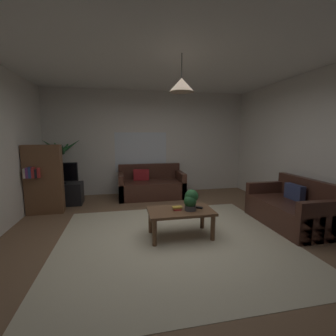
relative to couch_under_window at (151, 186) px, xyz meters
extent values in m
cube|color=brown|center=(0.03, -2.35, -0.28)|extent=(5.34, 5.69, 0.02)
cube|color=beige|center=(0.03, -2.55, -0.27)|extent=(3.47, 3.13, 0.01)
cube|color=silver|center=(0.03, 0.52, 1.10)|extent=(5.46, 0.06, 2.75)
cube|color=silver|center=(2.73, -2.35, 1.10)|extent=(0.06, 5.69, 2.75)
cube|color=white|center=(0.03, -2.35, 2.48)|extent=(5.34, 5.69, 0.02)
cube|color=white|center=(-0.20, 0.49, 0.85)|extent=(1.38, 0.01, 1.06)
cube|color=#47281E|center=(0.00, -0.04, -0.06)|extent=(1.64, 0.86, 0.42)
cube|color=#47281E|center=(0.00, 0.33, 0.35)|extent=(1.64, 0.12, 0.40)
cube|color=#47281E|center=(-0.76, -0.04, 0.05)|extent=(0.12, 0.86, 0.64)
cube|color=#47281E|center=(0.76, -0.04, 0.05)|extent=(0.12, 0.86, 0.64)
cube|color=maroon|center=(-0.23, 0.15, 0.29)|extent=(0.41, 0.17, 0.28)
cube|color=#47281E|center=(2.17, -2.34, -0.06)|extent=(0.86, 1.49, 0.42)
cube|color=#47281E|center=(2.54, -2.34, 0.35)|extent=(0.12, 1.49, 0.40)
cube|color=#47281E|center=(2.17, -1.66, 0.05)|extent=(0.86, 0.12, 0.64)
cube|color=#47281E|center=(2.17, -3.03, 0.05)|extent=(0.86, 0.12, 0.64)
cube|color=navy|center=(2.36, -2.21, 0.29)|extent=(0.12, 0.40, 0.28)
cube|color=brown|center=(0.16, -2.41, 0.14)|extent=(1.01, 0.58, 0.04)
cylinder|color=brown|center=(-0.29, -2.64, -0.08)|extent=(0.07, 0.07, 0.40)
cylinder|color=brown|center=(0.60, -2.64, -0.08)|extent=(0.07, 0.07, 0.40)
cylinder|color=brown|center=(-0.29, -2.18, -0.08)|extent=(0.07, 0.07, 0.40)
cylinder|color=brown|center=(0.60, -2.18, -0.08)|extent=(0.07, 0.07, 0.40)
cube|color=#B22D2D|center=(0.10, -2.39, 0.17)|extent=(0.12, 0.12, 0.03)
cube|color=gold|center=(0.11, -2.39, 0.20)|extent=(0.14, 0.09, 0.03)
cube|color=black|center=(0.45, -2.38, 0.17)|extent=(0.16, 0.13, 0.02)
cylinder|color=#4C4C51|center=(0.30, -2.45, 0.20)|extent=(0.18, 0.18, 0.08)
sphere|color=#235B2D|center=(0.29, -2.46, 0.31)|extent=(0.20, 0.20, 0.20)
sphere|color=#235B2D|center=(0.33, -2.43, 0.38)|extent=(0.21, 0.21, 0.21)
cube|color=black|center=(-2.09, -0.26, -0.02)|extent=(0.90, 0.44, 0.50)
cube|color=black|center=(-2.09, -0.28, 0.49)|extent=(0.75, 0.05, 0.42)
cube|color=black|center=(-2.09, -0.31, 0.49)|extent=(0.71, 0.00, 0.38)
cube|color=black|center=(-2.09, -0.28, 0.25)|extent=(0.24, 0.16, 0.04)
cylinder|color=#4C4C51|center=(-2.18, 0.27, -0.12)|extent=(0.32, 0.32, 0.30)
cylinder|color=brown|center=(-2.18, 0.27, 0.46)|extent=(0.05, 0.05, 0.86)
cone|color=#235B2D|center=(-1.96, 0.30, 1.04)|extent=(0.51, 0.17, 0.39)
cone|color=#235B2D|center=(-2.08, 0.45, 1.04)|extent=(0.27, 0.43, 0.41)
cone|color=#235B2D|center=(-2.33, 0.44, 1.05)|extent=(0.36, 0.43, 0.44)
cone|color=#235B2D|center=(-2.39, 0.27, 1.05)|extent=(0.47, 0.10, 0.39)
cone|color=#235B2D|center=(-2.28, 0.13, 0.99)|extent=(0.28, 0.37, 0.33)
cone|color=#235B2D|center=(-2.09, 0.07, 0.99)|extent=(0.23, 0.46, 0.33)
cube|color=brown|center=(-2.27, -0.82, 0.43)|extent=(0.70, 0.22, 1.40)
cube|color=beige|center=(-2.55, -0.94, 0.59)|extent=(0.04, 0.16, 0.19)
cube|color=#72387F|center=(-2.51, -0.94, 0.60)|extent=(0.04, 0.16, 0.20)
cube|color=#2D4C8C|center=(-2.45, -0.94, 0.61)|extent=(0.05, 0.16, 0.22)
cube|color=#B22D2D|center=(-2.40, -0.94, 0.60)|extent=(0.05, 0.16, 0.21)
cube|color=black|center=(-2.35, -0.94, 0.58)|extent=(0.04, 0.16, 0.17)
cube|color=#B22D2D|center=(-2.30, -0.94, 0.59)|extent=(0.03, 0.16, 0.19)
cylinder|color=black|center=(0.16, -2.41, 2.31)|extent=(0.01, 0.01, 0.34)
cone|color=tan|center=(0.16, -2.41, 2.04)|extent=(0.37, 0.37, 0.20)
camera|label=1|loc=(-0.72, -5.76, 1.33)|focal=24.57mm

